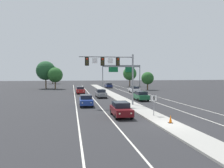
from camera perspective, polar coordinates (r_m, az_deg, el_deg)
ground_plane at (r=21.88m, az=13.77°, el=-9.74°), size 260.00×260.00×0.00m
median_island at (r=38.82m, az=3.10°, el=-4.15°), size 2.40×110.00×0.15m
lane_stripe_oncoming_center at (r=45.00m, az=-4.75°, el=-3.32°), size 0.14×100.00×0.01m
lane_stripe_receding_center at (r=46.75m, az=6.82°, el=-3.10°), size 0.14×100.00×0.01m
edge_stripe_left at (r=44.83m, az=-8.97°, el=-3.36°), size 0.14×100.00×0.01m
edge_stripe_right at (r=47.79m, az=10.62°, el=-3.00°), size 0.14×100.00×0.01m
overhead_signal_mast at (r=33.14m, az=0.50°, el=4.10°), size 7.73×0.44×7.20m
median_sign_post at (r=25.45m, az=10.12°, el=-4.35°), size 0.60×0.10×2.20m
car_oncoming_darkred at (r=25.30m, az=2.19°, el=-6.10°), size 1.86×4.49×1.58m
car_oncoming_blue at (r=33.67m, az=-6.30°, el=-3.93°), size 1.89×4.50×1.58m
car_oncoming_grey at (r=45.02m, az=-2.70°, el=-2.26°), size 1.83×4.47×1.58m
car_oncoming_red at (r=54.06m, az=-7.70°, el=-1.47°), size 1.90×4.50×1.58m
car_receding_green at (r=40.44m, az=6.96°, el=-2.84°), size 1.91×4.50×1.58m
car_receding_white at (r=56.08m, az=5.47°, el=-1.31°), size 1.89×4.50×1.58m
car_receding_navy at (r=74.54m, az=-0.84°, el=-0.32°), size 1.92×4.51×1.58m
traffic_cone_median_nose at (r=22.15m, az=14.00°, el=-8.25°), size 0.36×0.36×0.74m
highway_sign_gantry at (r=80.40m, az=2.32°, el=3.70°), size 13.28×0.42×7.50m
tree_far_right_c at (r=83.82m, az=4.33°, el=2.54°), size 4.80×4.80×6.94m
tree_far_left_c at (r=73.75m, az=-15.77°, el=3.13°), size 5.75×5.75×8.32m
tree_far_left_a at (r=70.92m, az=-13.61°, el=2.14°), size 4.39×4.39×6.35m
tree_far_right_b at (r=66.13m, az=8.62°, el=1.40°), size 3.47×3.47×5.02m
tree_far_left_b at (r=108.03m, az=-14.23°, el=2.79°), size 5.42×5.42×7.84m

